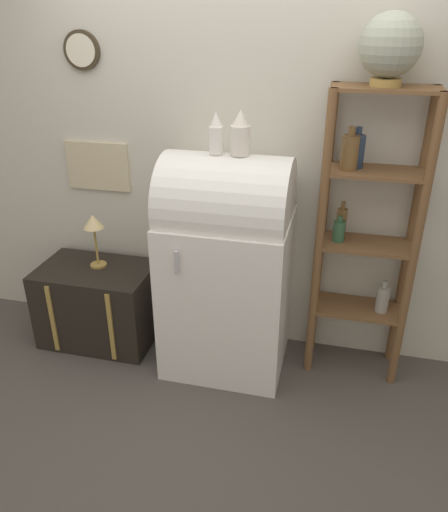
{
  "coord_description": "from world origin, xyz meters",
  "views": [
    {
      "loc": [
        0.63,
        -2.42,
        2.13
      ],
      "look_at": [
        -0.02,
        0.23,
        0.77
      ],
      "focal_mm": 35.0,
      "sensor_mm": 36.0,
      "label": 1
    }
  ],
  "objects_px": {
    "globe": "(390,46)",
    "vase_left": "(216,134)",
    "suitcase_trunk": "(99,304)",
    "vase_center": "(240,134)",
    "desk_lamp": "(94,227)",
    "refrigerator": "(227,264)"
  },
  "relations": [
    {
      "from": "vase_left",
      "to": "vase_center",
      "type": "xyz_separation_m",
      "value": [
        0.13,
        0.01,
        0.01
      ]
    },
    {
      "from": "suitcase_trunk",
      "to": "desk_lamp",
      "type": "bearing_deg",
      "value": 75.16
    },
    {
      "from": "globe",
      "to": "desk_lamp",
      "type": "xyz_separation_m",
      "value": [
        -1.72,
        -0.07,
        -1.12
      ]
    },
    {
      "from": "refrigerator",
      "to": "globe",
      "type": "bearing_deg",
      "value": 9.97
    },
    {
      "from": "desk_lamp",
      "to": "globe",
      "type": "bearing_deg",
      "value": 2.22
    },
    {
      "from": "vase_center",
      "to": "desk_lamp",
      "type": "distance_m",
      "value": 1.2
    },
    {
      "from": "vase_left",
      "to": "desk_lamp",
      "type": "bearing_deg",
      "value": 174.84
    },
    {
      "from": "globe",
      "to": "vase_left",
      "type": "bearing_deg",
      "value": -170.51
    },
    {
      "from": "vase_left",
      "to": "desk_lamp",
      "type": "relative_size",
      "value": 0.62
    },
    {
      "from": "suitcase_trunk",
      "to": "globe",
      "type": "height_order",
      "value": "globe"
    },
    {
      "from": "globe",
      "to": "vase_center",
      "type": "bearing_deg",
      "value": -169.52
    },
    {
      "from": "globe",
      "to": "vase_center",
      "type": "distance_m",
      "value": 0.86
    },
    {
      "from": "globe",
      "to": "suitcase_trunk",
      "type": "bearing_deg",
      "value": -176.31
    },
    {
      "from": "desk_lamp",
      "to": "refrigerator",
      "type": "bearing_deg",
      "value": -4.59
    },
    {
      "from": "refrigerator",
      "to": "globe",
      "type": "relative_size",
      "value": 3.98
    },
    {
      "from": "refrigerator",
      "to": "vase_center",
      "type": "distance_m",
      "value": 0.8
    },
    {
      "from": "suitcase_trunk",
      "to": "globe",
      "type": "relative_size",
      "value": 2.18
    },
    {
      "from": "globe",
      "to": "vase_left",
      "type": "xyz_separation_m",
      "value": [
        -0.86,
        -0.14,
        -0.45
      ]
    },
    {
      "from": "globe",
      "to": "desk_lamp",
      "type": "height_order",
      "value": "globe"
    },
    {
      "from": "refrigerator",
      "to": "suitcase_trunk",
      "type": "xyz_separation_m",
      "value": [
        -0.93,
        0.03,
        -0.44
      ]
    },
    {
      "from": "suitcase_trunk",
      "to": "vase_center",
      "type": "relative_size",
      "value": 3.13
    },
    {
      "from": "suitcase_trunk",
      "to": "vase_center",
      "type": "height_order",
      "value": "vase_center"
    }
  ]
}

